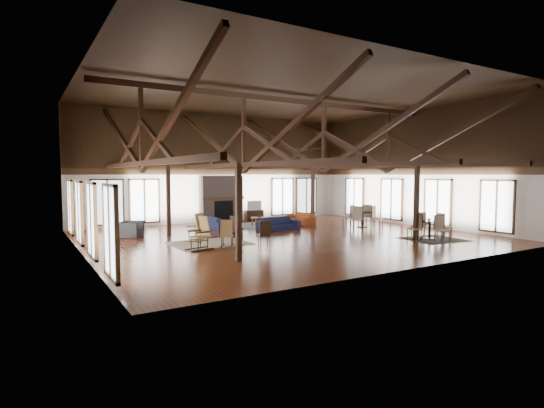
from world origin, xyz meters
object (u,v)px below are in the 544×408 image
cafe_table_far (363,216)px  armchair (130,229)px  sofa_navy_front (279,224)px  coffee_table (262,218)px  cafe_table_near (430,227)px  tv_console (254,215)px  sofa_navy_left (219,223)px  sofa_orange (301,218)px

cafe_table_far → armchair: bearing=166.9°
sofa_navy_front → coffee_table: bearing=82.2°
cafe_table_near → tv_console: size_ratio=1.82×
sofa_navy_left → coffee_table: (2.49, 0.10, 0.09)m
sofa_navy_front → cafe_table_far: bearing=-18.7°
sofa_navy_left → sofa_orange: sofa_navy_left is taller
coffee_table → cafe_table_far: cafe_table_far is taller
sofa_navy_left → armchair: bearing=99.8°
coffee_table → tv_console: (1.02, 2.78, -0.10)m
sofa_navy_front → cafe_table_far: (4.25, -1.23, 0.24)m
sofa_navy_front → armchair: (-6.63, 1.29, 0.02)m
sofa_orange → armchair: size_ratio=1.96×
coffee_table → cafe_table_far: 5.14m
sofa_orange → coffee_table: sofa_orange is taller
cafe_table_far → coffee_table: bearing=142.6°
cafe_table_near → sofa_navy_front: bearing=124.3°
armchair → cafe_table_far: 11.17m
armchair → cafe_table_far: (10.88, -2.52, 0.21)m
sofa_navy_front → armchair: bearing=166.4°
cafe_table_far → sofa_orange: bearing=122.7°
sofa_orange → tv_console: size_ratio=1.76×
sofa_navy_left → sofa_orange: 4.75m
tv_console → sofa_navy_front: bearing=-104.3°
sofa_orange → sofa_navy_front: bearing=-50.2°
tv_console → cafe_table_near: bearing=-75.6°
sofa_navy_left → cafe_table_near: size_ratio=1.01×
tv_console → cafe_table_far: bearing=-62.6°
sofa_navy_front → sofa_navy_left: bearing=139.8°
sofa_navy_front → tv_console: bearing=73.1°
sofa_navy_left → tv_console: 4.55m
coffee_table → cafe_table_near: bearing=-42.8°
sofa_navy_front → coffee_table: sofa_navy_front is taller
coffee_table → cafe_table_near: 8.38m
sofa_orange → armchair: (-9.05, -0.32, 0.04)m
sofa_navy_left → tv_console: (3.51, 2.89, -0.02)m
sofa_navy_left → cafe_table_near: 9.65m
sofa_navy_left → cafe_table_near: (6.16, -7.43, 0.22)m
sofa_navy_left → tv_console: size_ratio=1.83×
sofa_navy_left → tv_console: sofa_navy_left is taller
sofa_navy_left → cafe_table_far: size_ratio=0.98×
coffee_table → tv_console: 2.96m
coffee_table → armchair: bearing=-153.8°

